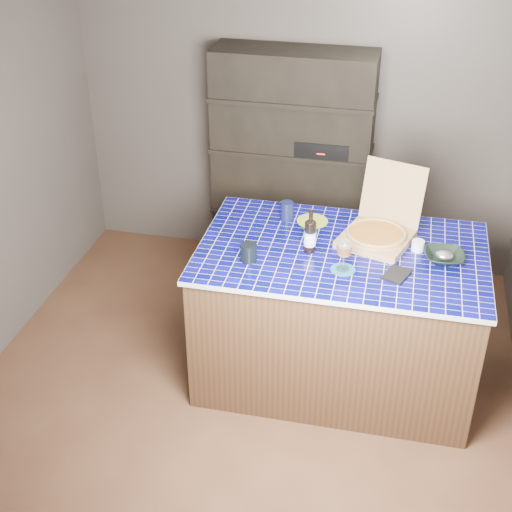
% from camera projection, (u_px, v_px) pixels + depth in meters
% --- Properties ---
extents(room, '(3.50, 3.50, 3.50)m').
position_uv_depth(room, '(245.00, 216.00, 4.08)').
color(room, brown).
rests_on(room, ground).
extents(shelving_unit, '(1.20, 0.41, 1.80)m').
position_uv_depth(shelving_unit, '(292.00, 166.00, 5.53)').
color(shelving_unit, black).
rests_on(shelving_unit, floor).
extents(kitchen_island, '(1.75, 1.12, 0.96)m').
position_uv_depth(kitchen_island, '(338.00, 314.00, 4.57)').
color(kitchen_island, '#422D1A').
rests_on(kitchen_island, floor).
extents(pizza_box, '(0.52, 0.58, 0.43)m').
position_uv_depth(pizza_box, '(378.00, 232.00, 4.40)').
color(pizza_box, '#9B8250').
rests_on(pizza_box, kitchen_island).
extents(mead_bottle, '(0.07, 0.07, 0.28)m').
position_uv_depth(mead_bottle, '(310.00, 235.00, 4.26)').
color(mead_bottle, black).
rests_on(mead_bottle, kitchen_island).
extents(teal_trivet, '(0.14, 0.14, 0.01)m').
position_uv_depth(teal_trivet, '(343.00, 270.00, 4.13)').
color(teal_trivet, '#17607A').
rests_on(teal_trivet, kitchen_island).
extents(wine_glass, '(0.09, 0.09, 0.20)m').
position_uv_depth(wine_glass, '(344.00, 249.00, 4.06)').
color(wine_glass, white).
rests_on(wine_glass, teal_trivet).
extents(tumbler, '(0.10, 0.10, 0.11)m').
position_uv_depth(tumbler, '(249.00, 252.00, 4.20)').
color(tumbler, black).
rests_on(tumbler, kitchen_island).
extents(dvd_case, '(0.18, 0.21, 0.01)m').
position_uv_depth(dvd_case, '(397.00, 275.00, 4.08)').
color(dvd_case, black).
rests_on(dvd_case, kitchen_island).
extents(bowl, '(0.26, 0.26, 0.06)m').
position_uv_depth(bowl, '(444.00, 257.00, 4.20)').
color(bowl, black).
rests_on(bowl, kitchen_island).
extents(foil_contents, '(0.11, 0.09, 0.05)m').
position_uv_depth(foil_contents, '(444.00, 255.00, 4.20)').
color(foil_contents, silver).
rests_on(foil_contents, bowl).
extents(white_jar, '(0.08, 0.08, 0.06)m').
position_uv_depth(white_jar, '(418.00, 246.00, 4.31)').
color(white_jar, white).
rests_on(white_jar, kitchen_island).
extents(navy_cup, '(0.08, 0.08, 0.13)m').
position_uv_depth(navy_cup, '(287.00, 211.00, 4.63)').
color(navy_cup, black).
rests_on(navy_cup, kitchen_island).
extents(green_trivet, '(0.20, 0.20, 0.01)m').
position_uv_depth(green_trivet, '(312.00, 221.00, 4.64)').
color(green_trivet, '#AACC2B').
rests_on(green_trivet, kitchen_island).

